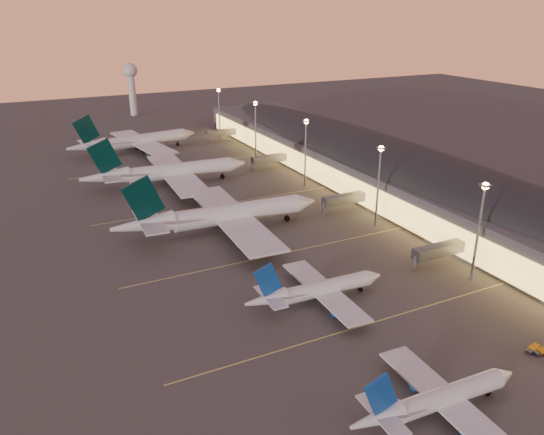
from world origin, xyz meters
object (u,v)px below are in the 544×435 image
Objects in this scene: airliner_narrow_north at (316,290)px; airliner_wide_mid at (167,172)px; baggage_tug_b at (542,352)px; airliner_wide_near at (221,216)px; airliner_wide_far at (135,141)px; baggage_tug_a at (533,349)px; airliner_narrow_south at (437,400)px; radar_tower at (131,80)px.

airliner_narrow_north is 101.59m from airliner_wide_mid.
airliner_narrow_north reaches higher than baggage_tug_b.
airliner_wide_near reaches higher than airliner_narrow_north.
baggage_tug_a is (35.10, -193.48, -4.73)m from airliner_wide_far.
airliner_narrow_north is 49.38m from airliner_wide_near.
airliner_narrow_north is (0.80, 40.62, 0.16)m from airliner_narrow_south.
radar_tower is at bearing 68.77° from airliner_wide_far.
airliner_narrow_north is 1.09× the size of radar_tower.
baggage_tug_a is at bearing -48.61° from airliner_narrow_north.
airliner_narrow_south is 0.95× the size of airliner_narrow_north.
baggage_tug_b is (30.19, -37.13, -2.80)m from airliner_narrow_north.
airliner_narrow_south is 30.66m from baggage_tug_a.
airliner_wide_far reaches higher than airliner_narrow_north.
airliner_wide_mid is 141.69m from baggage_tug_a.
airliner_wide_far is at bearing 93.11° from airliner_wide_near.
radar_tower is at bearing 87.02° from airliner_wide_near.
airliner_wide_far reaches higher than baggage_tug_b.
airliner_wide_mid is at bearing 113.03° from baggage_tug_b.
airliner_narrow_south is at bearing -165.29° from baggage_tug_b.
airliner_wide_mid is 143.30m from baggage_tug_b.
airliner_narrow_south is 142.12m from airliner_wide_mid.
airliner_wide_near is (-3.80, 89.74, 2.23)m from airliner_narrow_south.
airliner_narrow_north is at bearing -93.38° from radar_tower.
airliner_narrow_south is 0.54× the size of airliner_wide_far.
radar_tower reaches higher than airliner_wide_near.
baggage_tug_b reaches higher than baggage_tug_a.
airliner_wide_mid reaches higher than airliner_narrow_north.
airliner_narrow_south is at bearing -85.07° from airliner_wide_near.
airliner_wide_far is 17.19× the size of baggage_tug_b.
airliner_wide_near is (-4.60, 49.12, 2.08)m from airliner_narrow_north.
airliner_narrow_north is 47.93m from baggage_tug_b.
airliner_wide_far is 1.94× the size of radar_tower.
baggage_tug_b is at bearing -48.94° from airliner_narrow_north.
baggage_tug_b is (0.84, -1.45, 0.00)m from baggage_tug_a.
airliner_narrow_south reaches higher than baggage_tug_a.
airliner_wide_mid reaches higher than baggage_tug_b.
airliner_narrow_north is 157.91m from airliner_wide_far.
radar_tower is (15.70, 292.69, 18.75)m from airliner_narrow_south.
airliner_wide_mid is (-6.28, 101.37, 2.02)m from airliner_narrow_north.
airliner_narrow_south is 9.22× the size of baggage_tug_b.
baggage_tug_a is 1.68m from baggage_tug_b.
airliner_wide_near is at bearing -98.26° from airliner_wide_far.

